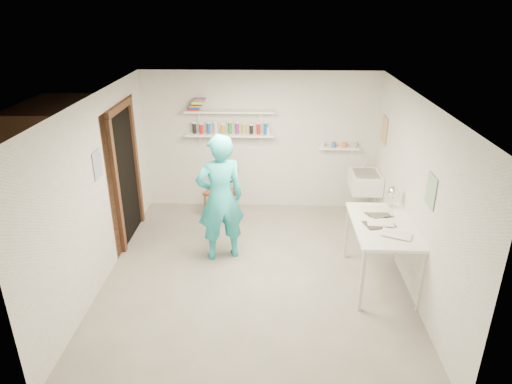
{
  "coord_description": "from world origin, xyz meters",
  "views": [
    {
      "loc": [
        0.2,
        -5.29,
        3.5
      ],
      "look_at": [
        0.0,
        0.4,
        1.05
      ],
      "focal_mm": 32.0,
      "sensor_mm": 36.0,
      "label": 1
    }
  ],
  "objects_px": {
    "man": "(220,198)",
    "wooden_chair": "(220,192)",
    "wall_clock": "(227,172)",
    "desk_lamp": "(394,192)",
    "belfast_sink": "(365,182)",
    "work_table": "(381,254)"
  },
  "relations": [
    {
      "from": "man",
      "to": "wall_clock",
      "type": "bearing_deg",
      "value": -129.46
    },
    {
      "from": "wooden_chair",
      "to": "desk_lamp",
      "type": "distance_m",
      "value": 2.92
    },
    {
      "from": "man",
      "to": "wooden_chair",
      "type": "relative_size",
      "value": 1.99
    },
    {
      "from": "work_table",
      "to": "desk_lamp",
      "type": "bearing_deg",
      "value": 67.58
    },
    {
      "from": "belfast_sink",
      "to": "desk_lamp",
      "type": "bearing_deg",
      "value": -85.49
    },
    {
      "from": "work_table",
      "to": "desk_lamp",
      "type": "distance_m",
      "value": 0.86
    },
    {
      "from": "belfast_sink",
      "to": "work_table",
      "type": "bearing_deg",
      "value": -93.44
    },
    {
      "from": "belfast_sink",
      "to": "wooden_chair",
      "type": "bearing_deg",
      "value": 178.99
    },
    {
      "from": "wooden_chair",
      "to": "desk_lamp",
      "type": "bearing_deg",
      "value": -6.26
    },
    {
      "from": "wooden_chair",
      "to": "work_table",
      "type": "xyz_separation_m",
      "value": [
        2.3,
        -1.87,
        -0.03
      ]
    },
    {
      "from": "belfast_sink",
      "to": "work_table",
      "type": "xyz_separation_m",
      "value": [
        -0.11,
        -1.83,
        -0.27
      ]
    },
    {
      "from": "wall_clock",
      "to": "desk_lamp",
      "type": "height_order",
      "value": "wall_clock"
    },
    {
      "from": "man",
      "to": "wooden_chair",
      "type": "distance_m",
      "value": 1.38
    },
    {
      "from": "man",
      "to": "work_table",
      "type": "relative_size",
      "value": 1.43
    },
    {
      "from": "belfast_sink",
      "to": "wooden_chair",
      "type": "relative_size",
      "value": 0.65
    },
    {
      "from": "work_table",
      "to": "desk_lamp",
      "type": "height_order",
      "value": "desk_lamp"
    },
    {
      "from": "work_table",
      "to": "wall_clock",
      "type": "bearing_deg",
      "value": 159.11
    },
    {
      "from": "man",
      "to": "desk_lamp",
      "type": "relative_size",
      "value": 11.43
    },
    {
      "from": "belfast_sink",
      "to": "wall_clock",
      "type": "distance_m",
      "value": 2.47
    },
    {
      "from": "belfast_sink",
      "to": "wooden_chair",
      "type": "xyz_separation_m",
      "value": [
        -2.41,
        0.04,
        -0.24
      ]
    },
    {
      "from": "desk_lamp",
      "to": "work_table",
      "type": "bearing_deg",
      "value": -112.42
    },
    {
      "from": "man",
      "to": "wooden_chair",
      "type": "xyz_separation_m",
      "value": [
        -0.16,
        1.29,
        -0.46
      ]
    }
  ]
}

